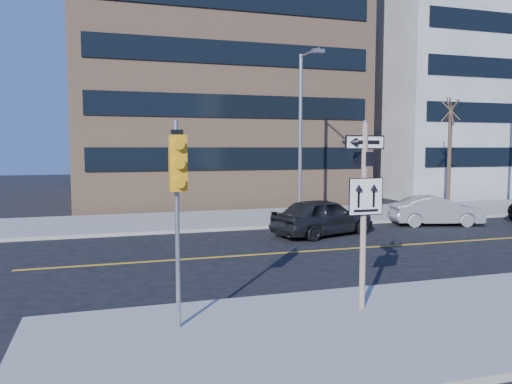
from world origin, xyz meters
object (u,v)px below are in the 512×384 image
object	(u,v)px
parked_car_b	(436,211)
sign_pole	(364,204)
traffic_signal	(178,180)
street_tree_west	(451,113)
parked_car_a	(323,217)
streetlight_a	(302,125)

from	to	relation	value
parked_car_b	sign_pole	bearing A→B (deg)	151.13
traffic_signal	parked_car_b	bearing A→B (deg)	37.41
traffic_signal	parked_car_b	world-z (taller)	traffic_signal
traffic_signal	street_tree_west	bearing A→B (deg)	39.39
parked_car_a	parked_car_b	xyz separation A→B (m)	(6.20, 0.89, -0.10)
streetlight_a	street_tree_west	bearing A→B (deg)	3.45
traffic_signal	sign_pole	bearing A→B (deg)	2.11
parked_car_b	street_tree_west	distance (m)	6.97
sign_pole	parked_car_b	distance (m)	14.07
parked_car_a	parked_car_b	world-z (taller)	parked_car_a
sign_pole	street_tree_west	distance (m)	19.22
traffic_signal	streetlight_a	bearing A→B (deg)	59.20
sign_pole	parked_car_a	size ratio (longest dim) A/B	0.88
traffic_signal	street_tree_west	xyz separation A→B (m)	(17.00, 13.96, 2.50)
sign_pole	traffic_signal	world-z (taller)	sign_pole
sign_pole	traffic_signal	bearing A→B (deg)	-177.89
street_tree_west	streetlight_a	bearing A→B (deg)	-176.55
parked_car_b	streetlight_a	bearing A→B (deg)	75.12
traffic_signal	parked_car_a	distance (m)	12.17
street_tree_west	parked_car_a	bearing A→B (deg)	-155.01
traffic_signal	parked_car_b	size ratio (longest dim) A/B	0.96
sign_pole	parked_car_b	bearing A→B (deg)	46.95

